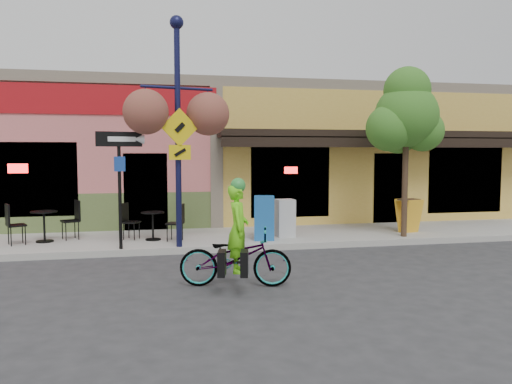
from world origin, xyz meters
TOP-DOWN VIEW (x-y plane):
  - ground at (0.00, 0.00)m, footprint 90.00×90.00m
  - sidewalk at (0.00, 2.00)m, footprint 24.00×3.00m
  - curb at (0.00, 0.55)m, footprint 24.00×0.12m
  - building at (0.00, 7.50)m, footprint 18.20×8.20m
  - bicycle at (-1.42, -2.44)m, footprint 2.03×1.08m
  - cyclist_rider at (-1.37, -2.44)m, footprint 0.48×0.62m
  - lamp_post at (-2.23, 0.67)m, footprint 1.78×1.03m
  - one_way_sign at (-3.53, 0.65)m, footprint 1.03×0.43m
  - cafe_set_left at (-5.40, 1.93)m, footprint 1.84×1.44m
  - cafe_set_right at (-2.82, 1.68)m, footprint 1.71×1.32m
  - newspaper_box_blue at (-0.10, 1.16)m, footprint 0.57×0.53m
  - newspaper_box_grey at (0.52, 1.50)m, footprint 0.48×0.44m
  - street_tree at (3.55, 0.91)m, footprint 2.17×2.17m
  - sandwich_board at (4.06, 1.35)m, footprint 0.64×0.53m

SIDE VIEW (x-z plane):
  - ground at x=0.00m, z-range 0.00..0.00m
  - sidewalk at x=0.00m, z-range 0.00..0.15m
  - curb at x=0.00m, z-range 0.00..0.15m
  - bicycle at x=-1.42m, z-range 0.00..1.01m
  - sandwich_board at x=4.06m, z-range 0.15..1.07m
  - cafe_set_right at x=-2.82m, z-range 0.15..1.07m
  - newspaper_box_grey at x=0.52m, z-range 0.15..1.12m
  - cafe_set_left at x=-5.40m, z-range 0.15..1.14m
  - newspaper_box_blue at x=-0.10m, z-range 0.15..1.25m
  - cyclist_rider at x=-1.37m, z-range 0.00..1.52m
  - one_way_sign at x=-3.53m, z-range 0.15..2.78m
  - building at x=0.00m, z-range 0.00..4.50m
  - street_tree at x=3.55m, z-range 0.15..4.54m
  - lamp_post at x=-2.23m, z-range 0.15..5.38m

